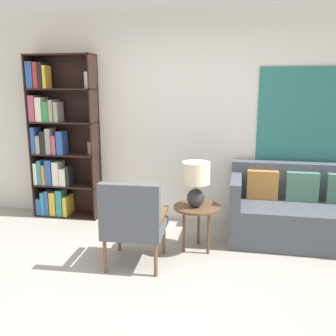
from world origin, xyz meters
TOP-DOWN VIEW (x-y plane):
  - ground_plane at (0.00, 0.00)m, footprint 14.00×14.00m
  - wall_back at (0.03, 2.03)m, footprint 6.40×0.08m
  - bookshelf at (-1.66, 1.84)m, footprint 0.89×0.30m
  - armchair at (-0.23, 0.54)m, footprint 0.61×0.61m
  - couch at (1.48, 1.59)m, footprint 1.63×0.84m
  - side_table at (0.33, 1.08)m, footprint 0.50×0.50m
  - table_lamp at (0.32, 1.05)m, footprint 0.30×0.30m

SIDE VIEW (x-z plane):
  - ground_plane at x=0.00m, z-range 0.00..0.00m
  - couch at x=1.48m, z-range -0.09..0.77m
  - side_table at x=0.33m, z-range 0.20..0.70m
  - armchair at x=-0.23m, z-range 0.06..0.95m
  - table_lamp at x=0.32m, z-range 0.56..1.04m
  - bookshelf at x=-1.66m, z-range -0.08..2.07m
  - wall_back at x=0.03m, z-range 0.00..2.70m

